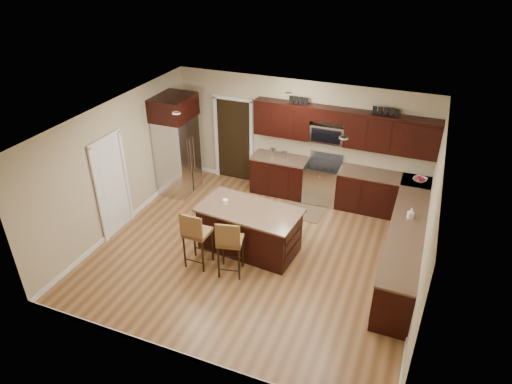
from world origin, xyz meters
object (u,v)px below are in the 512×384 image
at_px(range, 322,182).
at_px(refrigerator, 177,144).
at_px(stool_mid, 229,242).
at_px(island, 249,231).
at_px(stool_left, 195,233).

distance_m(range, refrigerator, 3.47).
bearing_deg(stool_mid, range, 62.15).
bearing_deg(range, island, -109.38).
bearing_deg(range, refrigerator, -166.69).
height_order(island, stool_left, stool_left).
bearing_deg(refrigerator, stool_mid, -44.80).
xyz_separation_m(range, refrigerator, (-3.30, -0.78, 0.73)).
xyz_separation_m(stool_left, refrigerator, (-1.76, 2.43, 0.47)).
height_order(range, stool_left, stool_left).
relative_size(range, stool_left, 0.94).
bearing_deg(island, stool_mid, -86.41).
distance_m(island, refrigerator, 3.03).
bearing_deg(island, refrigerator, 152.93).
bearing_deg(range, stool_left, -115.59).
distance_m(stool_left, stool_mid, 0.68).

